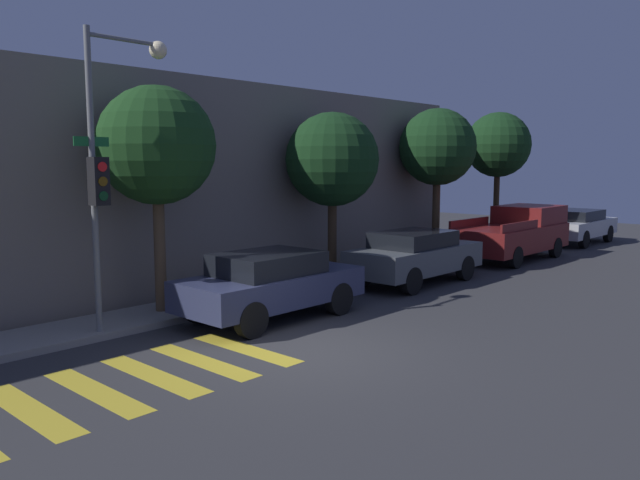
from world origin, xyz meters
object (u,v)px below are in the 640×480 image
object	(u,v)px
traffic_light_pole	(111,148)
pickup_truck	(515,232)
sedan_near_corner	(270,283)
sedan_far_end	(577,225)
tree_midblock	(332,160)
tree_behind_truck	(498,145)
sedan_middle	(415,255)
tree_near_corner	(157,147)
tree_far_end	(437,148)

from	to	relation	value
traffic_light_pole	pickup_truck	bearing A→B (deg)	-4.92
traffic_light_pole	sedan_near_corner	bearing A→B (deg)	-23.44
sedan_far_end	pickup_truck	bearing A→B (deg)	180.00
tree_midblock	tree_behind_truck	distance (m)	9.97
sedan_middle	tree_near_corner	xyz separation A→B (m)	(-7.05, 1.94, 2.93)
sedan_middle	tree_near_corner	size ratio (longest dim) A/B	0.88
tree_near_corner	sedan_far_end	bearing A→B (deg)	-5.77
tree_behind_truck	sedan_middle	bearing A→B (deg)	-167.29
sedan_near_corner	tree_behind_truck	world-z (taller)	tree_behind_truck
traffic_light_pole	tree_midblock	world-z (taller)	traffic_light_pole
pickup_truck	sedan_middle	bearing A→B (deg)	-180.00
traffic_light_pole	tree_midblock	distance (m)	7.19
sedan_near_corner	sedan_far_end	bearing A→B (deg)	0.00
sedan_near_corner	tree_midblock	xyz separation A→B (m)	(4.22, 1.94, 2.68)
sedan_middle	tree_behind_truck	size ratio (longest dim) A/B	0.82
pickup_truck	tree_midblock	bearing A→B (deg)	165.71
sedan_near_corner	sedan_far_end	size ratio (longest dim) A/B	0.91
sedan_middle	tree_midblock	bearing A→B (deg)	124.53
sedan_near_corner	traffic_light_pole	bearing A→B (deg)	156.56
sedan_far_end	tree_behind_truck	distance (m)	5.24
sedan_middle	tree_behind_truck	distance (m)	9.43
sedan_middle	tree_behind_truck	xyz separation A→B (m)	(8.62, 1.94, 3.29)
sedan_middle	sedan_far_end	size ratio (longest dim) A/B	0.96
pickup_truck	tree_near_corner	size ratio (longest dim) A/B	1.03
sedan_near_corner	sedan_middle	distance (m)	5.55
sedan_middle	tree_midblock	world-z (taller)	tree_midblock
traffic_light_pole	tree_near_corner	bearing A→B (deg)	24.95
sedan_middle	tree_behind_truck	bearing A→B (deg)	12.71
traffic_light_pole	sedan_middle	world-z (taller)	traffic_light_pole
pickup_truck	tree_midblock	xyz separation A→B (m)	(-7.63, 1.94, 2.53)
pickup_truck	tree_far_end	size ratio (longest dim) A/B	0.99
tree_near_corner	tree_midblock	distance (m)	5.72
sedan_near_corner	tree_far_end	world-z (taller)	tree_far_end
pickup_truck	tree_behind_truck	size ratio (longest dim) A/B	0.96
tree_near_corner	tree_behind_truck	distance (m)	15.67
tree_near_corner	sedan_near_corner	bearing A→B (deg)	-52.46
traffic_light_pole	sedan_near_corner	xyz separation A→B (m)	(2.93, -1.27, -2.89)
pickup_truck	tree_midblock	size ratio (longest dim) A/B	1.08
sedan_far_end	tree_far_end	size ratio (longest dim) A/B	0.87
traffic_light_pole	tree_far_end	distance (m)	12.66
sedan_near_corner	tree_midblock	distance (m)	5.36
pickup_truck	sedan_far_end	size ratio (longest dim) A/B	1.13
tree_near_corner	tree_midblock	world-z (taller)	tree_near_corner
traffic_light_pole	sedan_far_end	distance (m)	20.91
traffic_light_pole	pickup_truck	size ratio (longest dim) A/B	1.13
traffic_light_pole	tree_behind_truck	size ratio (longest dim) A/B	1.09
sedan_near_corner	tree_far_end	xyz separation A→B (m)	(9.71, 1.94, 3.13)
traffic_light_pole	sedan_middle	xyz separation A→B (m)	(8.49, -1.27, -2.87)
tree_far_end	sedan_middle	bearing A→B (deg)	-154.92
tree_far_end	traffic_light_pole	bearing A→B (deg)	-176.96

